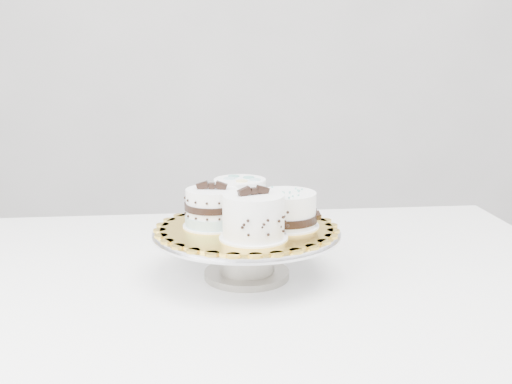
{
  "coord_description": "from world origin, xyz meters",
  "views": [
    {
      "loc": [
        -0.18,
        -0.88,
        1.16
      ],
      "look_at": [
        -0.07,
        0.2,
        0.91
      ],
      "focal_mm": 45.0,
      "sensor_mm": 36.0,
      "label": 1
    }
  ],
  "objects": [
    {
      "name": "table",
      "position": [
        -0.11,
        0.22,
        0.68
      ],
      "size": [
        1.32,
        0.88,
        0.75
      ],
      "rotation": [
        0.0,
        0.0,
        0.0
      ],
      "color": "white",
      "rests_on": "floor"
    },
    {
      "name": "cake_dots",
      "position": [
        -0.09,
        0.27,
        0.88
      ],
      "size": [
        0.13,
        0.13,
        0.07
      ],
      "rotation": [
        0.0,
        0.0,
        0.43
      ],
      "color": "white",
      "rests_on": "cake_board"
    },
    {
      "name": "cake_board",
      "position": [
        -0.09,
        0.2,
        0.84
      ],
      "size": [
        0.32,
        0.32,
        0.0
      ],
      "primitive_type": "cylinder",
      "rotation": [
        0.0,
        0.0,
        -0.07
      ],
      "color": "gold",
      "rests_on": "cake_stand"
    },
    {
      "name": "cake_ribbon",
      "position": [
        -0.02,
        0.19,
        0.87
      ],
      "size": [
        0.12,
        0.12,
        0.06
      ],
      "rotation": [
        0.0,
        0.0,
        0.08
      ],
      "color": "white",
      "rests_on": "cake_board"
    },
    {
      "name": "cake_stand",
      "position": [
        -0.09,
        0.2,
        0.81
      ],
      "size": [
        0.33,
        0.33,
        0.09
      ],
      "color": "gray",
      "rests_on": "table"
    },
    {
      "name": "cake_banded",
      "position": [
        -0.15,
        0.2,
        0.87
      ],
      "size": [
        0.11,
        0.11,
        0.08
      ],
      "rotation": [
        0.0,
        0.0,
        -0.18
      ],
      "color": "white",
      "rests_on": "cake_board"
    },
    {
      "name": "cake_swirl",
      "position": [
        -0.08,
        0.13,
        0.88
      ],
      "size": [
        0.13,
        0.13,
        0.09
      ],
      "rotation": [
        0.0,
        0.0,
        0.34
      ],
      "color": "white",
      "rests_on": "cake_board"
    }
  ]
}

